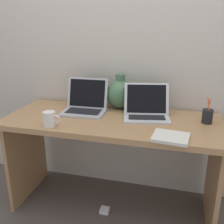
# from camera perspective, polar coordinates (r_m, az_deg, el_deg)

# --- Properties ---
(ground_plane) EXTENTS (6.00, 6.00, 0.00)m
(ground_plane) POSITION_cam_1_polar(r_m,az_deg,el_deg) (2.28, 0.00, -19.53)
(ground_plane) COLOR #564C47
(back_wall) EXTENTS (4.40, 0.04, 2.40)m
(back_wall) POSITION_cam_1_polar(r_m,az_deg,el_deg) (2.15, 2.50, 13.07)
(back_wall) COLOR beige
(back_wall) RESTS_ON ground
(desk) EXTENTS (1.56, 0.65, 0.76)m
(desk) POSITION_cam_1_polar(r_m,az_deg,el_deg) (1.97, 0.00, -5.79)
(desk) COLOR #AD7F51
(desk) RESTS_ON ground
(laptop_left) EXTENTS (0.33, 0.27, 0.25)m
(laptop_left) POSITION_cam_1_polar(r_m,az_deg,el_deg) (2.06, -5.77, 1.92)
(laptop_left) COLOR #B2B2B7
(laptop_left) RESTS_ON desk
(laptop_right) EXTENTS (0.37, 0.31, 0.24)m
(laptop_right) POSITION_cam_1_polar(r_m,az_deg,el_deg) (1.94, 7.48, 0.72)
(laptop_right) COLOR silver
(laptop_right) RESTS_ON desk
(green_vase) EXTENTS (0.22, 0.22, 0.28)m
(green_vase) POSITION_cam_1_polar(r_m,az_deg,el_deg) (2.12, 1.80, 4.05)
(green_vase) COLOR #47704C
(green_vase) RESTS_ON desk
(notebook_stack) EXTENTS (0.23, 0.20, 0.02)m
(notebook_stack) POSITION_cam_1_polar(r_m,az_deg,el_deg) (1.62, 12.60, -5.36)
(notebook_stack) COLOR silver
(notebook_stack) RESTS_ON desk
(coffee_mug) EXTENTS (0.12, 0.08, 0.10)m
(coffee_mug) POSITION_cam_1_polar(r_m,az_deg,el_deg) (1.80, -13.38, -1.50)
(coffee_mug) COLOR white
(coffee_mug) RESTS_ON desk
(pen_cup) EXTENTS (0.07, 0.07, 0.19)m
(pen_cup) POSITION_cam_1_polar(r_m,az_deg,el_deg) (1.92, 19.99, -0.83)
(pen_cup) COLOR black
(pen_cup) RESTS_ON desk
(power_brick) EXTENTS (0.07, 0.07, 0.03)m
(power_brick) POSITION_cam_1_polar(r_m,az_deg,el_deg) (2.21, -1.60, -20.53)
(power_brick) COLOR white
(power_brick) RESTS_ON ground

